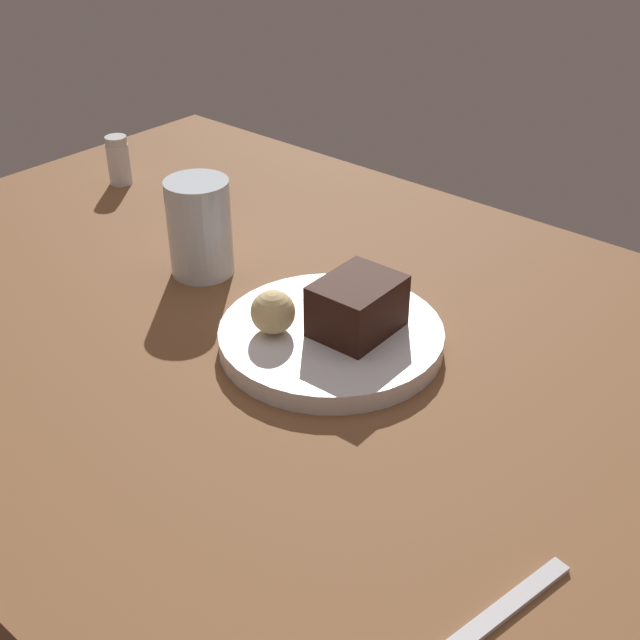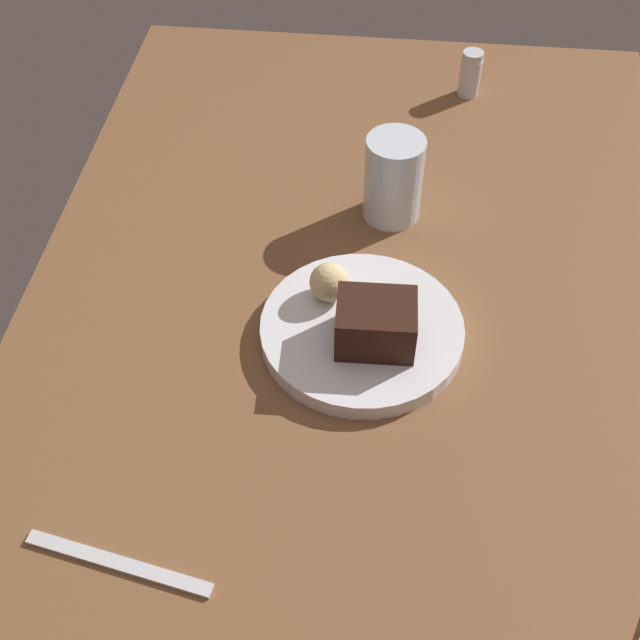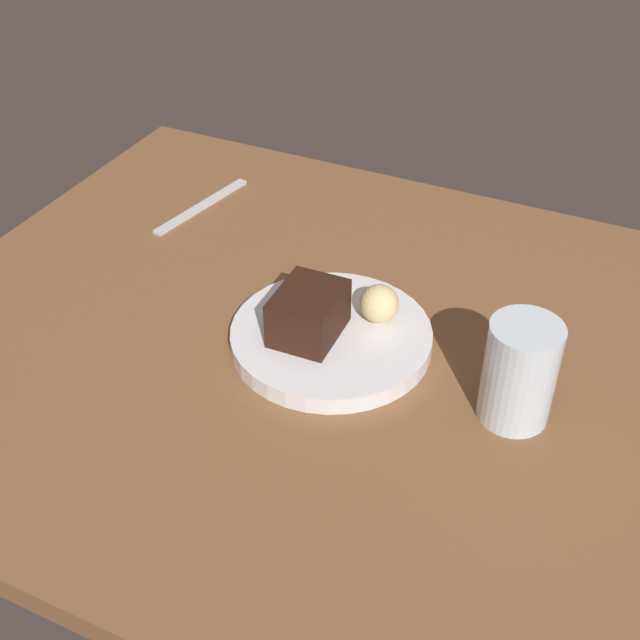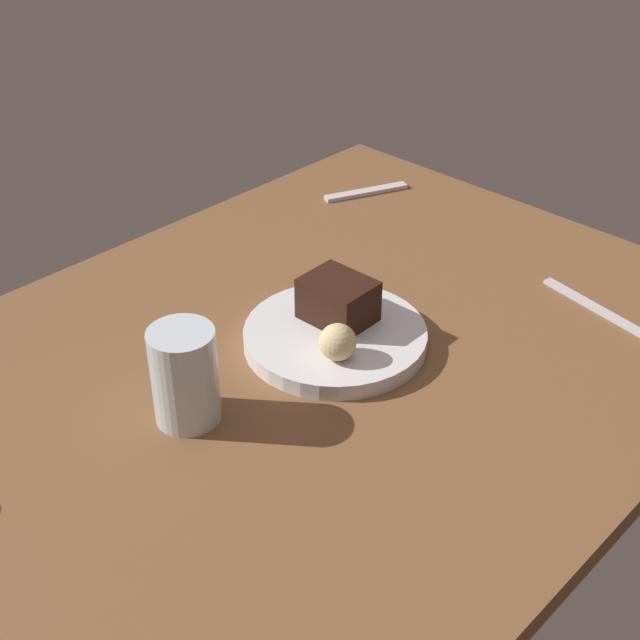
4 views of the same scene
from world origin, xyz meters
TOP-DOWN VIEW (x-y plane):
  - dining_table at (0.00, 0.00)cm, footprint 120.00×84.00cm
  - dessert_plate at (-8.01, 0.38)cm, footprint 23.76×23.76cm
  - chocolate_cake_slice at (-10.19, -1.56)cm, footprint 7.31×9.08cm
  - bread_roll at (-3.80, 4.30)cm, footprint 4.65×4.65cm
  - water_glass at (14.42, -2.32)cm, footprint 7.66×7.66cm
  - butter_knife at (-38.74, 20.88)cm, footprint 4.95×18.92cm

SIDE VIEW (x-z plane):
  - dining_table at x=0.00cm, z-range 0.00..3.00cm
  - butter_knife at x=-38.74cm, z-range 3.00..3.50cm
  - dessert_plate at x=-8.01cm, z-range 3.00..5.19cm
  - bread_roll at x=-3.80cm, z-range 5.19..9.84cm
  - chocolate_cake_slice at x=-10.19cm, z-range 5.19..10.95cm
  - water_glass at x=14.42cm, z-range 3.00..14.88cm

